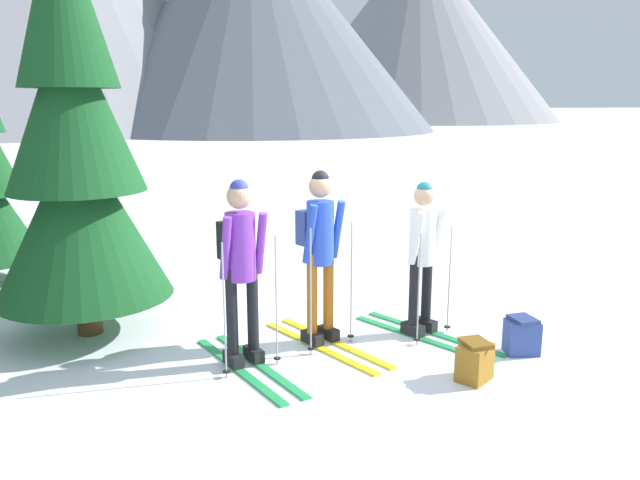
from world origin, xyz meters
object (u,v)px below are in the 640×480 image
Objects in this scene: backpack_on_snow_front at (522,336)px; backpack_on_snow_beside at (475,361)px; skier_in_white at (423,254)px; skier_in_purple at (241,262)px; skier_in_blue at (320,247)px; pine_tree_near at (75,147)px.

backpack_on_snow_front and backpack_on_snow_beside have the same top height.
skier_in_white is 1.30m from backpack_on_snow_front.
skier_in_purple is at bearing -173.77° from skier_in_white.
skier_in_blue reaches higher than skier_in_white.
skier_in_blue is 1.05× the size of skier_in_white.
backpack_on_snow_front is at bearing -25.00° from skier_in_blue.
skier_in_blue is 0.41× the size of pine_tree_near.
skier_in_blue reaches higher than backpack_on_snow_front.
backpack_on_snow_front is (0.75, -0.78, -0.72)m from skier_in_white.
backpack_on_snow_front is 0.88m from backpack_on_snow_beside.
skier_in_white is at bearing 6.23° from skier_in_purple.
skier_in_blue is at bearing 175.12° from skier_in_white.
skier_in_white reaches higher than backpack_on_snow_beside.
backpack_on_snow_front is at bearing -11.52° from skier_in_purple.
pine_tree_near is at bearing 156.73° from skier_in_blue.
skier_in_purple is at bearing -160.24° from skier_in_blue.
pine_tree_near is at bearing 138.05° from skier_in_purple.
backpack_on_snow_beside is at bearing -91.58° from skier_in_white.
skier_in_blue is 2.23m from backpack_on_snow_front.
skier_in_blue is (0.87, 0.31, 0.02)m from skier_in_purple.
skier_in_white is 3.80m from pine_tree_near.
skier_in_blue is at bearing 130.26° from backpack_on_snow_beside.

